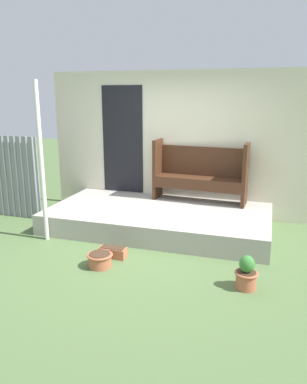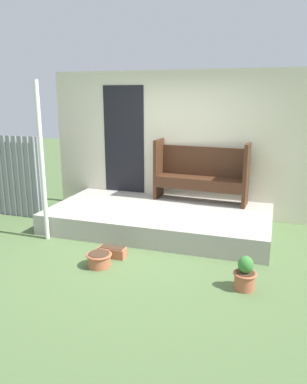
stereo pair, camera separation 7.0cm
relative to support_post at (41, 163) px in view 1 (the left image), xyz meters
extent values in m
plane|color=#516B3D|center=(1.55, 0.07, -1.19)|extent=(24.00, 24.00, 0.00)
cube|color=#A8A399|center=(1.51, 1.00, -1.02)|extent=(3.60, 1.86, 0.33)
cube|color=beige|center=(1.51, 1.95, 0.11)|extent=(4.80, 0.06, 2.60)
cube|color=black|center=(0.52, 1.91, 0.15)|extent=(0.80, 0.02, 2.00)
cylinder|color=gray|center=(-1.44, 0.80, -0.45)|extent=(0.04, 0.04, 1.48)
cylinder|color=gray|center=(-1.32, 0.80, -0.45)|extent=(0.04, 0.04, 1.48)
cylinder|color=gray|center=(-1.19, 0.80, -0.45)|extent=(0.04, 0.04, 1.48)
cylinder|color=gray|center=(-1.07, 0.80, -0.45)|extent=(0.04, 0.04, 1.48)
cylinder|color=gray|center=(-0.95, 0.80, -0.45)|extent=(0.04, 0.04, 1.48)
cylinder|color=gray|center=(-0.82, 0.80, -0.45)|extent=(0.04, 0.04, 1.48)
cylinder|color=gray|center=(-0.70, 0.80, -0.45)|extent=(0.04, 0.04, 1.48)
cylinder|color=silver|center=(0.00, 0.00, 0.00)|extent=(0.07, 0.07, 2.38)
cube|color=#422616|center=(1.27, 1.72, -0.32)|extent=(0.09, 0.40, 1.07)
cube|color=#422616|center=(2.84, 1.62, -0.32)|extent=(0.09, 0.40, 1.07)
cube|color=#422616|center=(2.06, 1.67, -0.44)|extent=(1.53, 0.49, 0.04)
cube|color=#422616|center=(2.04, 1.48, -0.54)|extent=(1.51, 0.13, 0.16)
cube|color=#422616|center=(2.07, 1.85, -0.16)|extent=(1.51, 0.14, 0.52)
cylinder|color=#B26042|center=(1.20, -0.63, -1.10)|extent=(0.30, 0.30, 0.17)
torus|color=#B26042|center=(1.20, -0.63, -1.03)|extent=(0.34, 0.34, 0.02)
cylinder|color=#422D1E|center=(1.20, -0.63, -1.01)|extent=(0.27, 0.27, 0.01)
cylinder|color=#B26042|center=(3.05, -0.64, -1.09)|extent=(0.24, 0.24, 0.20)
torus|color=#B26042|center=(3.05, -0.64, -1.00)|extent=(0.27, 0.27, 0.02)
cylinder|color=#422D1E|center=(3.05, -0.64, -0.98)|extent=(0.22, 0.22, 0.01)
ellipsoid|color=#387A33|center=(3.05, -0.64, -0.89)|extent=(0.18, 0.18, 0.20)
cube|color=#B76647|center=(1.24, -0.31, -1.12)|extent=(0.38, 0.16, 0.14)
cube|color=#422D1E|center=(1.24, -0.31, -1.05)|extent=(0.33, 0.14, 0.01)
camera|label=1|loc=(3.20, -4.69, 0.98)|focal=35.00mm
camera|label=2|loc=(3.27, -4.67, 0.98)|focal=35.00mm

